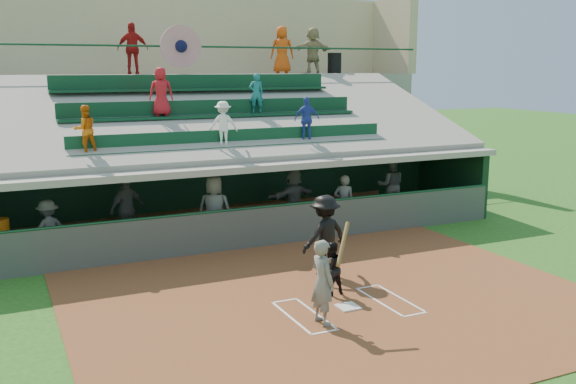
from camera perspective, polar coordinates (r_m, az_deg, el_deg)
name	(u,v)px	position (r m, az deg, el deg)	size (l,w,h in m)	color
ground	(348,308)	(13.45, 5.35, -10.26)	(100.00, 100.00, 0.00)	#245818
dirt_slab	(336,300)	(13.85, 4.30, -9.56)	(11.00, 9.00, 0.02)	brown
home_plate	(348,307)	(13.44, 5.35, -10.12)	(0.43, 0.43, 0.03)	silver
batters_box_chalk	(348,307)	(13.44, 5.35, -10.17)	(2.65, 1.85, 0.01)	silver
dugout_floor	(234,232)	(19.29, -4.80, -3.58)	(16.00, 3.50, 0.04)	gray
concourse_slab	(173,135)	(25.25, -10.20, 5.02)	(20.00, 3.00, 4.60)	gray
grandstand	(195,144)	(22.39, -8.24, 4.23)	(20.40, 10.40, 7.80)	#4B504B
batter_at_plate	(323,281)	(12.36, 3.10, -7.93)	(0.87, 0.75, 1.95)	#5E605B
catcher	(331,268)	(13.96, 3.84, -6.79)	(0.57, 0.44, 1.17)	black
home_umpire	(325,235)	(15.18, 3.28, -3.85)	(1.24, 0.71, 1.92)	black
dugout_bench	(212,215)	(20.42, -6.74, -2.05)	(15.85, 0.48, 0.48)	brown
white_table	(6,250)	(17.37, -23.80, -4.77)	(0.88, 0.66, 0.77)	white
water_cooler	(0,227)	(17.22, -24.20, -2.88)	(0.42, 0.42, 0.42)	#D2620C
dugout_player_a	(48,230)	(17.43, -20.52, -3.15)	(1.00, 0.57, 1.55)	#585B56
dugout_player_b	(127,209)	(18.46, -14.13, -1.45)	(1.11, 0.46, 1.90)	#565954
dugout_player_c	(215,210)	(17.82, -6.55, -1.59)	(0.94, 0.61, 1.92)	#585B56
dugout_player_d	(293,197)	(19.70, 0.48, -0.48)	(1.67, 0.53, 1.80)	#62645E
dugout_player_e	(344,202)	(19.36, 4.99, -0.92)	(0.61, 0.40, 1.68)	#5A5D58
dugout_player_f	(391,185)	(21.75, 9.12, 0.60)	(0.92, 0.72, 1.89)	#61645F
trash_bin	(334,63)	(26.83, 4.15, 11.33)	(0.56, 0.56, 0.85)	black
concourse_staff_a	(133,49)	(24.14, -13.63, 12.28)	(1.08, 0.45, 1.85)	#A91413
concourse_staff_b	(282,50)	(26.25, -0.53, 12.50)	(0.92, 0.60, 1.89)	#E54B0D
concourse_staff_c	(313,51)	(26.40, 2.20, 12.45)	(1.72, 0.55, 1.86)	tan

